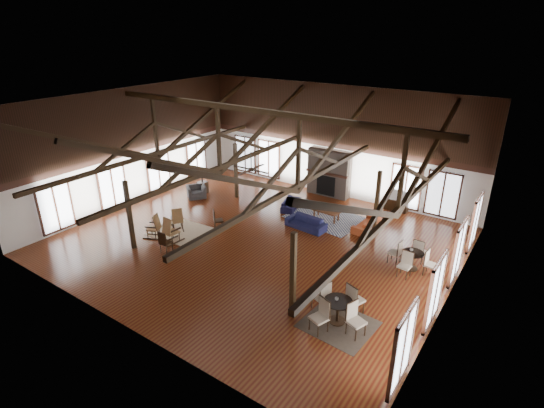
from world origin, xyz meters
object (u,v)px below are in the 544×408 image
Objects in this scene: sofa_orange at (366,224)px; tv_console at (396,205)px; sofa_navy_left at (291,204)px; coffee_table at (326,211)px; cafe_table_near at (338,307)px; sofa_navy_front at (306,223)px; armchair at (196,192)px; cafe_table_far at (412,257)px.

sofa_orange is 1.57× the size of tv_console.
coffee_table is (2.16, -0.19, 0.20)m from sofa_navy_left.
cafe_table_near is 1.88× the size of tv_console.
sofa_navy_front is 6.95m from armchair.
cafe_table_near is at bearing -81.31° from tv_console.
armchair is at bearing -164.71° from coffee_table.
coffee_table is at bearing 81.85° from sofa_navy_front.
cafe_table_far is (12.16, -0.66, 0.17)m from armchair.
tv_console is at bearing 174.86° from sofa_orange.
coffee_table is 3.90m from tv_console.
tv_console reaches higher than sofa_navy_left.
tv_console is at bearing 115.21° from cafe_table_far.
armchair is at bearing 92.47° from sofa_navy_left.
cafe_table_far is at bearing 78.15° from cafe_table_near.
cafe_table_near is 9.84m from tv_console.
tv_console is at bearing 54.97° from coffee_table.
coffee_table is (0.33, 1.41, 0.16)m from sofa_navy_front.
armchair is at bearing -77.08° from sofa_orange.
armchair is at bearing 155.09° from cafe_table_near.
sofa_navy_front is at bearing -53.02° from armchair.
sofa_orange is 0.93× the size of cafe_table_far.
coffee_table is 5.33m from cafe_table_far.
sofa_navy_front is at bearing -121.90° from tv_console.
sofa_orange is at bearing 38.40° from sofa_navy_front.
sofa_navy_front is 2.83m from sofa_orange.
cafe_table_far is at bearing -19.91° from coffee_table.
sofa_orange is at bearing 8.02° from coffee_table.
sofa_orange is 0.84× the size of cafe_table_near.
cafe_table_near is at bearing -78.50° from armchair.
sofa_orange is 2.04m from coffee_table.
tv_console is (4.60, 2.85, 0.05)m from sofa_navy_left.
sofa_navy_left is 4.19m from sofa_orange.
sofa_navy_left is 0.91× the size of sofa_orange.
coffee_table is at bearing -42.08° from armchair.
cafe_table_far is at bearing -64.79° from tv_console.
cafe_table_far is 1.70× the size of tv_console.
sofa_orange is (2.36, 1.56, -0.02)m from sofa_navy_front.
sofa_navy_front is at bearing 172.02° from cafe_table_far.
tv_console is at bearing 62.97° from sofa_navy_front.
armchair reaches higher than sofa_navy_left.
sofa_navy_left is (-1.84, 1.60, -0.04)m from sofa_navy_front.
cafe_table_far is (5.21, -0.73, 0.22)m from sofa_navy_front.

